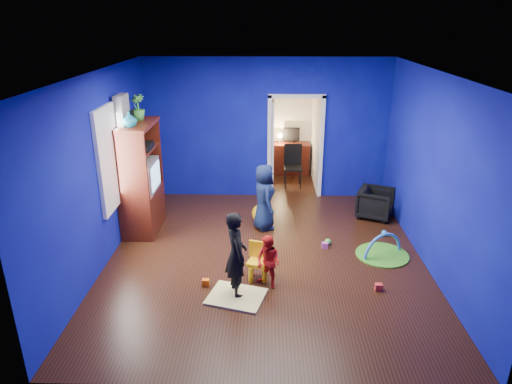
{
  "coord_description": "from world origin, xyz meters",
  "views": [
    {
      "loc": [
        0.0,
        -6.47,
        3.65
      ],
      "look_at": [
        -0.16,
        0.4,
        0.98
      ],
      "focal_mm": 32.0,
      "sensor_mm": 36.0,
      "label": 1
    }
  ],
  "objects_px": {
    "armchair": "(375,203)",
    "vase": "(129,119)",
    "tv_armoire": "(140,178)",
    "study_desk": "(291,158)",
    "hopper_ball": "(261,213)",
    "kid_chair": "(258,263)",
    "folding_chair": "(293,167)",
    "crt_tv": "(143,176)",
    "child_navy": "(264,197)",
    "play_mat": "(382,255)",
    "toddler_red": "(268,262)",
    "child_black": "(236,254)"
  },
  "relations": [
    {
      "from": "toddler_red",
      "to": "study_desk",
      "type": "height_order",
      "value": "toddler_red"
    },
    {
      "from": "armchair",
      "to": "hopper_ball",
      "type": "bearing_deg",
      "value": 120.84
    },
    {
      "from": "hopper_ball",
      "to": "folding_chair",
      "type": "relative_size",
      "value": 0.39
    },
    {
      "from": "vase",
      "to": "study_desk",
      "type": "relative_size",
      "value": 0.28
    },
    {
      "from": "play_mat",
      "to": "child_black",
      "type": "bearing_deg",
      "value": -153.54
    },
    {
      "from": "child_black",
      "to": "play_mat",
      "type": "height_order",
      "value": "child_black"
    },
    {
      "from": "child_navy",
      "to": "hopper_ball",
      "type": "relative_size",
      "value": 3.43
    },
    {
      "from": "folding_chair",
      "to": "armchair",
      "type": "bearing_deg",
      "value": -47.79
    },
    {
      "from": "vase",
      "to": "crt_tv",
      "type": "xyz_separation_m",
      "value": [
        0.04,
        0.3,
        -1.06
      ]
    },
    {
      "from": "toddler_red",
      "to": "tv_armoire",
      "type": "bearing_deg",
      "value": 177.78
    },
    {
      "from": "child_black",
      "to": "study_desk",
      "type": "bearing_deg",
      "value": -30.03
    },
    {
      "from": "vase",
      "to": "kid_chair",
      "type": "xyz_separation_m",
      "value": [
        2.1,
        -1.36,
        -1.83
      ]
    },
    {
      "from": "vase",
      "to": "child_navy",
      "type": "bearing_deg",
      "value": 9.54
    },
    {
      "from": "kid_chair",
      "to": "study_desk",
      "type": "relative_size",
      "value": 0.57
    },
    {
      "from": "crt_tv",
      "to": "kid_chair",
      "type": "xyz_separation_m",
      "value": [
        2.06,
        -1.66,
        -0.77
      ]
    },
    {
      "from": "kid_chair",
      "to": "folding_chair",
      "type": "xyz_separation_m",
      "value": [
        0.71,
        3.92,
        0.21
      ]
    },
    {
      "from": "study_desk",
      "to": "toddler_red",
      "type": "bearing_deg",
      "value": -96.29
    },
    {
      "from": "kid_chair",
      "to": "folding_chair",
      "type": "relative_size",
      "value": 0.54
    },
    {
      "from": "child_black",
      "to": "kid_chair",
      "type": "xyz_separation_m",
      "value": [
        0.29,
        0.4,
        -0.37
      ]
    },
    {
      "from": "toddler_red",
      "to": "tv_armoire",
      "type": "distance_m",
      "value": 2.98
    },
    {
      "from": "folding_chair",
      "to": "hopper_ball",
      "type": "bearing_deg",
      "value": -109.36
    },
    {
      "from": "tv_armoire",
      "to": "child_navy",
      "type": "bearing_deg",
      "value": 1.73
    },
    {
      "from": "child_black",
      "to": "crt_tv",
      "type": "distance_m",
      "value": 2.75
    },
    {
      "from": "kid_chair",
      "to": "folding_chair",
      "type": "distance_m",
      "value": 3.99
    },
    {
      "from": "vase",
      "to": "crt_tv",
      "type": "height_order",
      "value": "vase"
    },
    {
      "from": "armchair",
      "to": "vase",
      "type": "height_order",
      "value": "vase"
    },
    {
      "from": "folding_chair",
      "to": "toddler_red",
      "type": "bearing_deg",
      "value": -97.74
    },
    {
      "from": "armchair",
      "to": "vase",
      "type": "relative_size",
      "value": 2.53
    },
    {
      "from": "armchair",
      "to": "tv_armoire",
      "type": "xyz_separation_m",
      "value": [
        -4.31,
        -0.61,
        0.69
      ]
    },
    {
      "from": "hopper_ball",
      "to": "kid_chair",
      "type": "bearing_deg",
      "value": -90.75
    },
    {
      "from": "tv_armoire",
      "to": "study_desk",
      "type": "height_order",
      "value": "tv_armoire"
    },
    {
      "from": "crt_tv",
      "to": "study_desk",
      "type": "bearing_deg",
      "value": 49.31
    },
    {
      "from": "study_desk",
      "to": "hopper_ball",
      "type": "bearing_deg",
      "value": -103.24
    },
    {
      "from": "child_navy",
      "to": "folding_chair",
      "type": "distance_m",
      "value": 2.29
    },
    {
      "from": "study_desk",
      "to": "tv_armoire",
      "type": "bearing_deg",
      "value": -131.1
    },
    {
      "from": "play_mat",
      "to": "hopper_ball",
      "type": "bearing_deg",
      "value": 148.12
    },
    {
      "from": "child_navy",
      "to": "crt_tv",
      "type": "relative_size",
      "value": 1.74
    },
    {
      "from": "armchair",
      "to": "study_desk",
      "type": "relative_size",
      "value": 0.72
    },
    {
      "from": "study_desk",
      "to": "child_black",
      "type": "bearing_deg",
      "value": -100.69
    },
    {
      "from": "armchair",
      "to": "vase",
      "type": "bearing_deg",
      "value": 125.1
    },
    {
      "from": "child_navy",
      "to": "play_mat",
      "type": "relative_size",
      "value": 1.44
    },
    {
      "from": "armchair",
      "to": "child_navy",
      "type": "relative_size",
      "value": 0.52
    },
    {
      "from": "play_mat",
      "to": "child_navy",
      "type": "bearing_deg",
      "value": 153.04
    },
    {
      "from": "crt_tv",
      "to": "study_desk",
      "type": "distance_m",
      "value": 4.3
    },
    {
      "from": "child_navy",
      "to": "hopper_ball",
      "type": "distance_m",
      "value": 0.5
    },
    {
      "from": "toddler_red",
      "to": "kid_chair",
      "type": "xyz_separation_m",
      "value": [
        -0.15,
        0.2,
        -0.14
      ]
    },
    {
      "from": "child_black",
      "to": "study_desk",
      "type": "xyz_separation_m",
      "value": [
        1.0,
        5.28,
        -0.24
      ]
    },
    {
      "from": "folding_chair",
      "to": "play_mat",
      "type": "bearing_deg",
      "value": -67.77
    },
    {
      "from": "toddler_red",
      "to": "tv_armoire",
      "type": "xyz_separation_m",
      "value": [
        -2.25,
        1.86,
        0.59
      ]
    },
    {
      "from": "crt_tv",
      "to": "folding_chair",
      "type": "height_order",
      "value": "crt_tv"
    }
  ]
}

